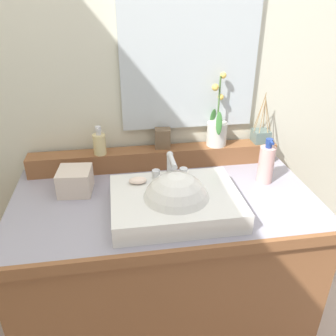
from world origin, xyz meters
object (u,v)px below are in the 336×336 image
object	(u,v)px
soap_dispenser	(99,143)
tissue_box	(75,181)
reed_diffuser	(261,135)
trinket_box	(163,138)
soap_bar	(138,180)
lotion_bottle	(266,164)
sink_basin	(176,204)
potted_plant	(217,129)

from	to	relation	value
soap_dispenser	tissue_box	world-z (taller)	soap_dispenser
reed_diffuser	trinket_box	bearing A→B (deg)	179.04
soap_bar	soap_dispenser	world-z (taller)	soap_dispenser
soap_dispenser	tissue_box	size ratio (longest dim) A/B	1.00
reed_diffuser	lotion_bottle	bearing A→B (deg)	-105.52
soap_dispenser	tissue_box	distance (m)	0.21
sink_basin	soap_bar	size ratio (longest dim) A/B	6.72
potted_plant	lotion_bottle	distance (m)	0.28
tissue_box	soap_dispenser	bearing A→B (deg)	57.09
soap_dispenser	potted_plant	bearing A→B (deg)	2.08
potted_plant	trinket_box	world-z (taller)	potted_plant
soap_bar	soap_dispenser	distance (m)	0.30
lotion_bottle	sink_basin	bearing A→B (deg)	-157.82
reed_diffuser	lotion_bottle	xyz separation A→B (m)	(-0.06, -0.22, -0.04)
lotion_bottle	tissue_box	world-z (taller)	lotion_bottle
soap_dispenser	trinket_box	size ratio (longest dim) A/B	1.45
potted_plant	soap_dispenser	world-z (taller)	potted_plant
reed_diffuser	soap_bar	bearing A→B (deg)	-155.18
tissue_box	soap_bar	bearing A→B (deg)	-22.51
soap_dispenser	lotion_bottle	world-z (taller)	soap_dispenser
soap_bar	potted_plant	bearing A→B (deg)	35.71
potted_plant	reed_diffuser	size ratio (longest dim) A/B	1.40
potted_plant	tissue_box	distance (m)	0.67
reed_diffuser	lotion_bottle	world-z (taller)	reed_diffuser
trinket_box	tissue_box	size ratio (longest dim) A/B	0.69
sink_basin	soap_dispenser	xyz separation A→B (m)	(-0.27, 0.37, 0.10)
trinket_box	lotion_bottle	world-z (taller)	lotion_bottle
potted_plant	tissue_box	world-z (taller)	potted_plant
sink_basin	lotion_bottle	bearing A→B (deg)	22.18
reed_diffuser	potted_plant	bearing A→B (deg)	-179.68
sink_basin	reed_diffuser	world-z (taller)	reed_diffuser
trinket_box	tissue_box	bearing A→B (deg)	-146.99
reed_diffuser	trinket_box	world-z (taller)	reed_diffuser
soap_bar	soap_dispenser	bearing A→B (deg)	119.05
soap_bar	trinket_box	world-z (taller)	trinket_box
potted_plant	sink_basin	bearing A→B (deg)	-123.88
soap_dispenser	lotion_bottle	bearing A→B (deg)	-15.97
lotion_bottle	soap_bar	bearing A→B (deg)	-173.47
soap_bar	trinket_box	size ratio (longest dim) A/B	0.78
sink_basin	tissue_box	world-z (taller)	sink_basin
reed_diffuser	tissue_box	distance (m)	0.88
potted_plant	trinket_box	distance (m)	0.25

